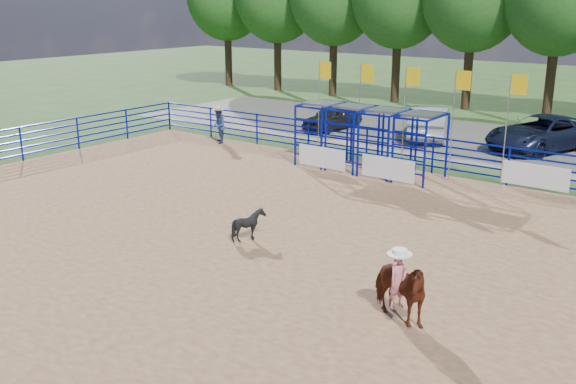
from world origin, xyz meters
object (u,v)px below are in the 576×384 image
(spectator_cowboy, at_px, (218,125))
(car_a, at_px, (333,117))
(calf, at_px, (249,224))
(car_c, at_px, (542,133))
(horse_and_rider, at_px, (398,285))
(car_b, at_px, (430,122))

(spectator_cowboy, bearing_deg, car_a, 68.32)
(calf, distance_m, car_c, 17.26)
(horse_and_rider, height_order, spectator_cowboy, horse_and_rider)
(car_b, bearing_deg, horse_and_rider, 92.68)
(horse_and_rider, xyz_separation_m, calf, (-5.66, 1.84, -0.36))
(car_a, distance_m, car_c, 10.52)
(spectator_cowboy, xyz_separation_m, car_c, (12.90, 7.76, -0.09))
(car_b, bearing_deg, calf, 76.79)
(horse_and_rider, height_order, car_c, horse_and_rider)
(horse_and_rider, bearing_deg, car_b, 112.68)
(horse_and_rider, relative_size, car_a, 0.60)
(horse_and_rider, distance_m, calf, 5.96)
(horse_and_rider, distance_m, car_a, 21.47)
(car_a, relative_size, car_c, 0.66)
(calf, relative_size, car_a, 0.25)
(calf, height_order, spectator_cowboy, spectator_cowboy)
(car_c, bearing_deg, spectator_cowboy, -127.67)
(car_c, bearing_deg, car_a, -150.51)
(calf, distance_m, car_a, 16.99)
(car_c, bearing_deg, car_b, -152.63)
(spectator_cowboy, bearing_deg, car_c, 31.03)
(spectator_cowboy, distance_m, car_c, 15.05)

